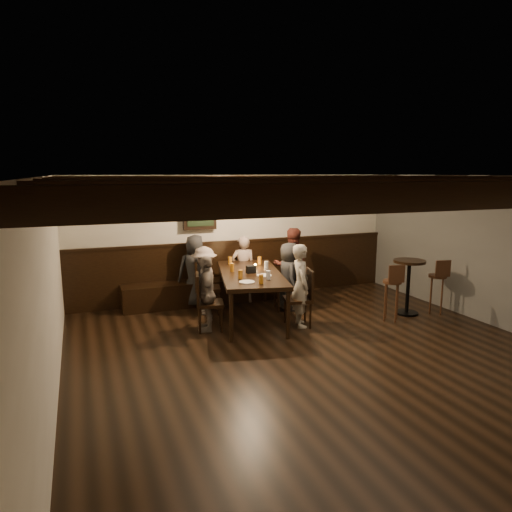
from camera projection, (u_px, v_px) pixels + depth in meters
name	position (u px, v px, depth m)	size (l,w,h in m)	color
room	(247.00, 255.00, 7.71)	(7.00, 7.00, 7.00)	black
dining_table	(251.00, 276.00, 7.59)	(1.43, 2.32, 0.81)	black
chair_left_near	(207.00, 297.00, 8.01)	(0.52, 0.52, 0.94)	black
chair_left_far	(209.00, 313.00, 7.13)	(0.50, 0.50, 0.91)	black
chair_right_near	(287.00, 295.00, 8.21)	(0.49, 0.49, 0.89)	black
chair_right_far	(299.00, 309.00, 7.34)	(0.51, 0.51, 0.92)	black
person_bench_left	(195.00, 271.00, 8.35)	(0.65, 0.43, 1.34)	#28282A
person_bench_centre	(243.00, 269.00, 8.63)	(0.47, 0.31, 1.28)	gray
person_bench_right	(291.00, 266.00, 8.60)	(0.69, 0.54, 1.43)	maroon
person_left_near	(205.00, 280.00, 7.95)	(0.77, 0.44, 1.19)	gray
person_left_far	(207.00, 293.00, 7.07)	(0.70, 0.29, 1.19)	gray
person_right_near	(289.00, 276.00, 8.16)	(0.60, 0.39, 1.22)	#28292B
person_right_far	(301.00, 285.00, 7.27)	(0.49, 0.32, 1.33)	#A79E8D
pint_a	(230.00, 261.00, 8.21)	(0.07, 0.07, 0.14)	#BF7219
pint_b	(259.00, 260.00, 8.23)	(0.07, 0.07, 0.14)	#BF7219
pint_c	(232.00, 267.00, 7.62)	(0.07, 0.07, 0.14)	#BF7219
pint_d	(266.00, 265.00, 7.80)	(0.07, 0.07, 0.14)	silver
pint_e	(240.00, 274.00, 7.10)	(0.07, 0.07, 0.14)	#BF7219
pint_f	(268.00, 275.00, 7.06)	(0.07, 0.07, 0.14)	silver
pint_g	(261.00, 279.00, 6.79)	(0.07, 0.07, 0.14)	#BF7219
plate_near	(247.00, 282.00, 6.87)	(0.24, 0.24, 0.01)	white
plate_far	(264.00, 275.00, 7.31)	(0.24, 0.24, 0.01)	white
condiment_caddy	(251.00, 269.00, 7.52)	(0.15, 0.10, 0.12)	black
candle	(255.00, 267.00, 7.88)	(0.05, 0.05, 0.05)	beige
high_top_table	(409.00, 279.00, 7.89)	(0.54, 0.54, 0.96)	black
bar_stool_left	(391.00, 300.00, 7.57)	(0.32, 0.34, 0.97)	#381D11
bar_stool_right	(437.00, 293.00, 7.98)	(0.32, 0.34, 0.97)	#381D11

